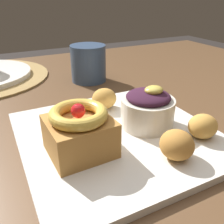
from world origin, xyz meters
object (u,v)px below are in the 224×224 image
(front_plate, at_px, (118,136))
(coffee_mug, at_px, (88,63))
(fritter_middle, at_px, (104,99))
(berry_ramekin, at_px, (148,108))
(cake_slice, at_px, (80,131))
(fritter_front, at_px, (203,126))
(fritter_back, at_px, (177,145))

(front_plate, relative_size, coffee_mug, 3.21)
(fritter_middle, bearing_deg, berry_ramekin, -68.60)
(cake_slice, xyz_separation_m, fritter_middle, (0.09, 0.12, -0.01))
(fritter_front, distance_m, fritter_middle, 0.19)
(berry_ramekin, bearing_deg, fritter_front, -52.03)
(fritter_front, xyz_separation_m, coffee_mug, (-0.04, 0.36, 0.02))
(front_plate, xyz_separation_m, coffee_mug, (0.07, 0.29, 0.04))
(cake_slice, bearing_deg, berry_ramekin, 10.32)
(front_plate, xyz_separation_m, berry_ramekin, (0.06, 0.00, 0.04))
(fritter_middle, bearing_deg, fritter_front, -60.75)
(front_plate, distance_m, coffee_mug, 0.30)
(front_plate, bearing_deg, fritter_middle, 77.88)
(berry_ramekin, bearing_deg, fritter_middle, 111.40)
(fritter_front, bearing_deg, coffee_mug, 96.88)
(front_plate, distance_m, berry_ramekin, 0.07)
(fritter_front, distance_m, coffee_mug, 0.36)
(berry_ramekin, relative_size, fritter_back, 1.86)
(front_plate, relative_size, berry_ramekin, 3.38)
(fritter_front, xyz_separation_m, fritter_back, (-0.07, -0.02, 0.00))
(fritter_back, xyz_separation_m, coffee_mug, (0.03, 0.38, 0.01))
(front_plate, height_order, cake_slice, cake_slice)
(berry_ramekin, bearing_deg, front_plate, -179.97)
(fritter_back, height_order, coffee_mug, coffee_mug)
(coffee_mug, bearing_deg, fritter_back, -94.09)
(fritter_front, relative_size, coffee_mug, 0.49)
(front_plate, bearing_deg, fritter_front, -32.39)
(fritter_middle, xyz_separation_m, fritter_back, (0.02, -0.19, 0.00))
(fritter_middle, height_order, fritter_back, same)
(cake_slice, distance_m, fritter_middle, 0.15)
(front_plate, height_order, berry_ramekin, berry_ramekin)
(fritter_back, bearing_deg, front_plate, 112.95)
(fritter_back, bearing_deg, fritter_middle, 96.14)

